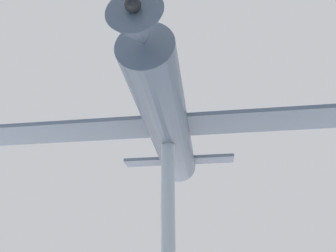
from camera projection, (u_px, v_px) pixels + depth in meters
support_pylon_central at (168, 228)px, 12.66m from camera, size 0.57×0.57×6.96m
suspended_airplane at (167, 123)px, 14.37m from camera, size 19.67×12.98×2.96m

